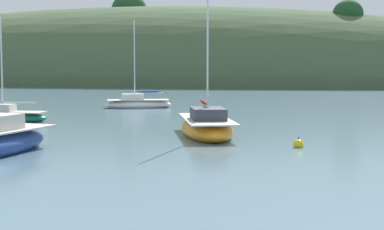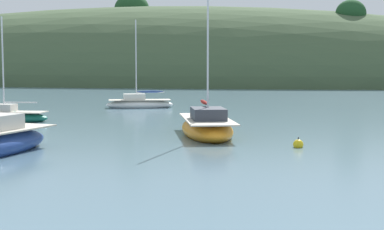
{
  "view_description": "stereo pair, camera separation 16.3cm",
  "coord_description": "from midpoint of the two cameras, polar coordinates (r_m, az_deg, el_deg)",
  "views": [
    {
      "loc": [
        5.45,
        -6.19,
        3.55
      ],
      "look_at": [
        0.0,
        20.0,
        1.2
      ],
      "focal_mm": 54.86,
      "sensor_mm": 36.0,
      "label": 1
    },
    {
      "loc": [
        5.61,
        -6.16,
        3.55
      ],
      "look_at": [
        0.0,
        20.0,
        1.2
      ],
      "focal_mm": 54.86,
      "sensor_mm": 36.0,
      "label": 2
    }
  ],
  "objects": [
    {
      "name": "sailboat_black_sloop",
      "position": [
        37.83,
        -17.72,
        -0.12
      ],
      "size": [
        5.15,
        2.15,
        6.59
      ],
      "color": "#196B56",
      "rests_on": "ground"
    },
    {
      "name": "far_shoreline_hill",
      "position": [
        103.19,
        -5.52,
        3.05
      ],
      "size": [
        150.0,
        36.0,
        29.24
      ],
      "color": "#425638",
      "rests_on": "ground"
    },
    {
      "name": "sailboat_white_near",
      "position": [
        47.47,
        -5.4,
        1.13
      ],
      "size": [
        5.69,
        3.55,
        7.23
      ],
      "color": "white",
      "rests_on": "ground"
    },
    {
      "name": "mooring_buoy_channel",
      "position": [
        25.33,
        10.12,
        -2.84
      ],
      "size": [
        0.44,
        0.44,
        0.54
      ],
      "color": "yellow",
      "rests_on": "ground"
    },
    {
      "name": "sailboat_teal_outer",
      "position": [
        28.97,
        1.27,
        -1.18
      ],
      "size": [
        4.43,
        7.43,
        8.46
      ],
      "color": "orange",
      "rests_on": "ground"
    }
  ]
}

